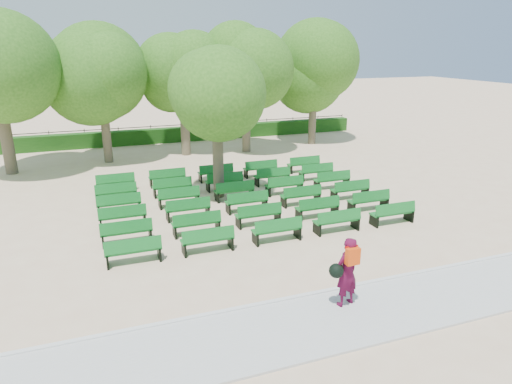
{
  "coord_description": "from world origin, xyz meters",
  "views": [
    {
      "loc": [
        -4.66,
        -15.2,
        6.0
      ],
      "look_at": [
        0.55,
        -1.0,
        1.1
      ],
      "focal_mm": 32.0,
      "sensor_mm": 36.0,
      "label": 1
    }
  ],
  "objects": [
    {
      "name": "hedge",
      "position": [
        0.0,
        14.0,
        0.45
      ],
      "size": [
        26.0,
        0.7,
        0.9
      ],
      "primitive_type": "cube",
      "color": "#1B4A13",
      "rests_on": "ground"
    },
    {
      "name": "ground",
      "position": [
        0.0,
        0.0,
        0.0
      ],
      "size": [
        120.0,
        120.0,
        0.0
      ],
      "primitive_type": "plane",
      "color": "#D9B590"
    },
    {
      "name": "fence",
      "position": [
        0.0,
        14.4,
        0.0
      ],
      "size": [
        26.0,
        0.1,
        1.02
      ],
      "primitive_type": null,
      "color": "black",
      "rests_on": "ground"
    },
    {
      "name": "tree_line",
      "position": [
        0.0,
        10.0,
        0.0
      ],
      "size": [
        21.8,
        6.8,
        7.04
      ],
      "primitive_type": null,
      "color": "#39711E",
      "rests_on": "ground"
    },
    {
      "name": "bench_array",
      "position": [
        0.54,
        0.82,
        0.08
      ],
      "size": [
        1.61,
        0.53,
        1.01
      ],
      "rotation": [
        0.0,
        0.0,
        0.02
      ],
      "color": "#137025",
      "rests_on": "ground"
    },
    {
      "name": "tree_among",
      "position": [
        0.08,
        2.17,
        3.73
      ],
      "size": [
        3.72,
        3.72,
        5.43
      ],
      "color": "brown",
      "rests_on": "ground"
    },
    {
      "name": "paving",
      "position": [
        0.0,
        -7.4,
        0.03
      ],
      "size": [
        30.0,
        2.2,
        0.06
      ],
      "primitive_type": "cube",
      "color": "beige",
      "rests_on": "ground"
    },
    {
      "name": "curb",
      "position": [
        0.0,
        -6.25,
        0.05
      ],
      "size": [
        30.0,
        0.12,
        0.1
      ],
      "primitive_type": "cube",
      "color": "silver",
      "rests_on": "ground"
    },
    {
      "name": "person",
      "position": [
        0.62,
        -6.94,
        0.95
      ],
      "size": [
        0.85,
        0.55,
        1.72
      ],
      "rotation": [
        0.0,
        0.0,
        3.38
      ],
      "color": "#4E0B29",
      "rests_on": "ground"
    }
  ]
}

